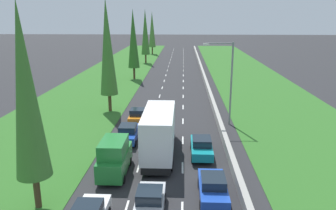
{
  "coord_description": "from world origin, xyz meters",
  "views": [
    {
      "loc": [
        1.7,
        -3.15,
        11.67
      ],
      "look_at": [
        -0.24,
        39.11,
        0.24
      ],
      "focal_mm": 35.57,
      "sensor_mm": 36.0,
      "label": 1
    }
  ],
  "objects_px": {
    "poplar_tree_nearest": "(26,93)",
    "poplar_tree_fifth": "(152,29)",
    "white_box_truck_centre_lane": "(160,131)",
    "poplar_tree_second": "(107,48)",
    "poplar_tree_third": "(133,39)",
    "orange_hatchback_left_lane": "(138,116)",
    "blue_sedan_right_lane": "(213,187)",
    "green_van_left_lane": "(115,157)",
    "blue_sedan_left_lane": "(128,133)",
    "silver_hatchback_centre_lane": "(150,201)",
    "teal_sedan_right_lane": "(201,147)",
    "poplar_tree_fourth": "(145,32)",
    "street_light_mast": "(228,78)"
  },
  "relations": [
    {
      "from": "teal_sedan_right_lane",
      "to": "poplar_tree_nearest",
      "type": "distance_m",
      "value": 15.11
    },
    {
      "from": "blue_sedan_right_lane",
      "to": "teal_sedan_right_lane",
      "type": "xyz_separation_m",
      "value": [
        -0.38,
        6.97,
        0.0
      ]
    },
    {
      "from": "blue_sedan_left_lane",
      "to": "poplar_tree_second",
      "type": "xyz_separation_m",
      "value": [
        -3.96,
        10.16,
        7.12
      ]
    },
    {
      "from": "silver_hatchback_centre_lane",
      "to": "teal_sedan_right_lane",
      "type": "distance_m",
      "value": 9.57
    },
    {
      "from": "white_box_truck_centre_lane",
      "to": "poplar_tree_second",
      "type": "bearing_deg",
      "value": 118.39
    },
    {
      "from": "poplar_tree_third",
      "to": "poplar_tree_fifth",
      "type": "distance_m",
      "value": 41.98
    },
    {
      "from": "orange_hatchback_left_lane",
      "to": "poplar_tree_second",
      "type": "xyz_separation_m",
      "value": [
        -4.13,
        4.73,
        7.09
      ]
    },
    {
      "from": "poplar_tree_second",
      "to": "poplar_tree_fifth",
      "type": "bearing_deg",
      "value": 90.45
    },
    {
      "from": "silver_hatchback_centre_lane",
      "to": "poplar_tree_fifth",
      "type": "distance_m",
      "value": 86.51
    },
    {
      "from": "silver_hatchback_centre_lane",
      "to": "teal_sedan_right_lane",
      "type": "height_order",
      "value": "silver_hatchback_centre_lane"
    },
    {
      "from": "poplar_tree_second",
      "to": "poplar_tree_third",
      "type": "distance_m",
      "value": 21.79
    },
    {
      "from": "white_box_truck_centre_lane",
      "to": "poplar_tree_fifth",
      "type": "xyz_separation_m",
      "value": [
        -7.68,
        77.05,
        5.33
      ]
    },
    {
      "from": "silver_hatchback_centre_lane",
      "to": "orange_hatchback_left_lane",
      "type": "bearing_deg",
      "value": 100.06
    },
    {
      "from": "blue_sedan_right_lane",
      "to": "street_light_mast",
      "type": "xyz_separation_m",
      "value": [
        2.81,
        15.66,
        4.42
      ]
    },
    {
      "from": "teal_sedan_right_lane",
      "to": "poplar_tree_fourth",
      "type": "xyz_separation_m",
      "value": [
        -11.08,
        56.83,
        6.86
      ]
    },
    {
      "from": "poplar_tree_nearest",
      "to": "poplar_tree_fifth",
      "type": "distance_m",
      "value": 85.51
    },
    {
      "from": "poplar_tree_nearest",
      "to": "poplar_tree_fifth",
      "type": "bearing_deg",
      "value": 90.42
    },
    {
      "from": "orange_hatchback_left_lane",
      "to": "poplar_tree_third",
      "type": "distance_m",
      "value": 27.65
    },
    {
      "from": "blue_sedan_left_lane",
      "to": "poplar_tree_nearest",
      "type": "xyz_separation_m",
      "value": [
        -3.82,
        -11.59,
        6.56
      ]
    },
    {
      "from": "street_light_mast",
      "to": "silver_hatchback_centre_lane",
      "type": "bearing_deg",
      "value": -110.97
    },
    {
      "from": "silver_hatchback_centre_lane",
      "to": "teal_sedan_right_lane",
      "type": "xyz_separation_m",
      "value": [
        3.55,
        8.89,
        -0.02
      ]
    },
    {
      "from": "blue_sedan_left_lane",
      "to": "poplar_tree_fifth",
      "type": "xyz_separation_m",
      "value": [
        -4.45,
        73.92,
        6.7
      ]
    },
    {
      "from": "poplar_tree_fifth",
      "to": "blue_sedan_right_lane",
      "type": "bearing_deg",
      "value": -82.11
    },
    {
      "from": "green_van_left_lane",
      "to": "white_box_truck_centre_lane",
      "type": "height_order",
      "value": "white_box_truck_centre_lane"
    },
    {
      "from": "poplar_tree_second",
      "to": "street_light_mast",
      "type": "bearing_deg",
      "value": -18.13
    },
    {
      "from": "orange_hatchback_left_lane",
      "to": "poplar_tree_fifth",
      "type": "bearing_deg",
      "value": 93.86
    },
    {
      "from": "white_box_truck_centre_lane",
      "to": "poplar_tree_second",
      "type": "relative_size",
      "value": 0.68
    },
    {
      "from": "teal_sedan_right_lane",
      "to": "blue_sedan_left_lane",
      "type": "xyz_separation_m",
      "value": [
        -6.81,
        3.1,
        0.0
      ]
    },
    {
      "from": "blue_sedan_right_lane",
      "to": "poplar_tree_second",
      "type": "distance_m",
      "value": 24.17
    },
    {
      "from": "teal_sedan_right_lane",
      "to": "orange_hatchback_left_lane",
      "type": "distance_m",
      "value": 10.81
    },
    {
      "from": "green_van_left_lane",
      "to": "teal_sedan_right_lane",
      "type": "distance_m",
      "value": 7.74
    },
    {
      "from": "orange_hatchback_left_lane",
      "to": "blue_sedan_right_lane",
      "type": "bearing_deg",
      "value": -65.65
    },
    {
      "from": "blue_sedan_left_lane",
      "to": "poplar_tree_nearest",
      "type": "distance_m",
      "value": 13.86
    },
    {
      "from": "poplar_tree_nearest",
      "to": "street_light_mast",
      "type": "bearing_deg",
      "value": 51.18
    },
    {
      "from": "blue_sedan_left_lane",
      "to": "poplar_tree_third",
      "type": "xyz_separation_m",
      "value": [
        -4.04,
        31.94,
        6.67
      ]
    },
    {
      "from": "poplar_tree_second",
      "to": "blue_sedan_right_lane",
      "type": "bearing_deg",
      "value": -61.14
    },
    {
      "from": "teal_sedan_right_lane",
      "to": "poplar_tree_fourth",
      "type": "bearing_deg",
      "value": 101.03
    },
    {
      "from": "teal_sedan_right_lane",
      "to": "poplar_tree_nearest",
      "type": "xyz_separation_m",
      "value": [
        -10.64,
        -8.49,
        6.56
      ]
    },
    {
      "from": "poplar_tree_second",
      "to": "poplar_tree_third",
      "type": "height_order",
      "value": "poplar_tree_second"
    },
    {
      "from": "poplar_tree_fourth",
      "to": "poplar_tree_fifth",
      "type": "xyz_separation_m",
      "value": [
        -0.18,
        20.18,
        -0.16
      ]
    },
    {
      "from": "orange_hatchback_left_lane",
      "to": "poplar_tree_second",
      "type": "height_order",
      "value": "poplar_tree_second"
    },
    {
      "from": "silver_hatchback_centre_lane",
      "to": "orange_hatchback_left_lane",
      "type": "xyz_separation_m",
      "value": [
        -3.09,
        17.42,
        0.0
      ]
    },
    {
      "from": "blue_sedan_right_lane",
      "to": "green_van_left_lane",
      "type": "xyz_separation_m",
      "value": [
        -7.1,
        3.18,
        0.59
      ]
    },
    {
      "from": "silver_hatchback_centre_lane",
      "to": "green_van_left_lane",
      "type": "bearing_deg",
      "value": 121.89
    },
    {
      "from": "white_box_truck_centre_lane",
      "to": "poplar_tree_fifth",
      "type": "distance_m",
      "value": 77.61
    },
    {
      "from": "blue_sedan_left_lane",
      "to": "orange_hatchback_left_lane",
      "type": "distance_m",
      "value": 5.43
    },
    {
      "from": "poplar_tree_nearest",
      "to": "poplar_tree_third",
      "type": "height_order",
      "value": "poplar_tree_third"
    },
    {
      "from": "poplar_tree_fourth",
      "to": "orange_hatchback_left_lane",
      "type": "bearing_deg",
      "value": -84.75
    },
    {
      "from": "blue_sedan_right_lane",
      "to": "silver_hatchback_centre_lane",
      "type": "distance_m",
      "value": 4.37
    },
    {
      "from": "poplar_tree_fourth",
      "to": "poplar_tree_fifth",
      "type": "height_order",
      "value": "poplar_tree_fourth"
    }
  ]
}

